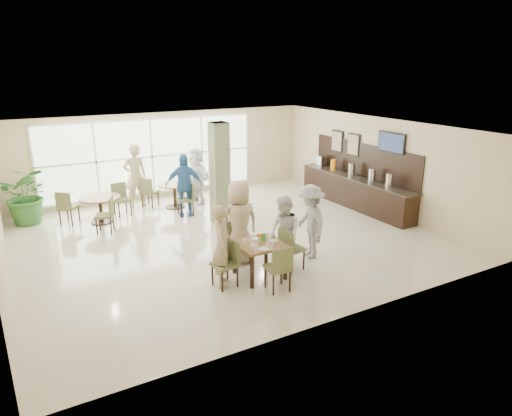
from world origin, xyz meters
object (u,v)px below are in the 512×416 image
potted_plant (27,195)px  round_table_left (100,203)px  teen_standing (310,222)px  teen_right (284,233)px  adult_a (184,185)px  teen_far (239,222)px  adult_standing (135,176)px  round_table_right (175,190)px  teen_left (222,246)px  main_table (259,247)px  buffet_counter (355,189)px  adult_b (196,176)px

potted_plant → round_table_left: bearing=-28.4°
teen_standing → round_table_left: bearing=-130.5°
teen_right → adult_a: adult_a is taller
teen_far → adult_standing: (-0.88, 5.24, 0.05)m
adult_a → adult_standing: bearing=141.8°
teen_far → teen_right: teen_far is taller
round_table_right → teen_far: bearing=-91.7°
teen_standing → teen_far: bearing=-97.9°
teen_right → teen_standing: (0.86, 0.23, 0.04)m
potted_plant → adult_a: (4.04, -1.46, 0.09)m
round_table_left → teen_left: teen_left is taller
teen_left → teen_far: 1.19m
round_table_right → adult_a: (-0.01, -0.88, 0.35)m
main_table → round_table_left: (-2.18, 5.16, -0.08)m
buffet_counter → teen_far: bearing=-158.8°
potted_plant → adult_standing: adult_standing is taller
round_table_left → teen_far: (2.17, -4.27, 0.36)m
main_table → adult_a: (0.12, 4.64, 0.26)m
main_table → adult_b: size_ratio=0.53×
buffet_counter → main_table: bearing=-150.5°
round_table_right → buffet_counter: size_ratio=0.22×
buffet_counter → teen_far: size_ratio=2.51×
round_table_left → teen_left: bearing=-75.2°
buffet_counter → teen_right: size_ratio=2.89×
buffet_counter → adult_b: buffet_counter is taller
teen_far → teen_standing: (1.53, -0.55, -0.08)m
teen_far → teen_standing: 1.63m
potted_plant → teen_right: bearing=-52.6°
main_table → round_table_left: 5.60m
round_table_right → adult_b: adult_b is taller
round_table_left → buffet_counter: 7.60m
potted_plant → teen_left: bearing=-63.0°
teen_left → adult_b: adult_b is taller
teen_standing → adult_b: 5.33m
main_table → teen_far: 0.94m
teen_far → adult_b: bearing=-100.2°
main_table → teen_left: size_ratio=0.55×
adult_a → adult_standing: size_ratio=0.92×
adult_b → buffet_counter: bearing=42.9°
round_table_right → teen_left: bearing=-99.9°
round_table_left → teen_left: size_ratio=0.66×
round_table_left → adult_a: (2.30, -0.52, 0.33)m
teen_left → teen_right: 1.50m
potted_plant → teen_standing: (5.45, -5.76, 0.04)m
teen_far → adult_a: 3.75m
buffet_counter → teen_standing: 4.36m
round_table_left → round_table_right: bearing=8.9°
buffet_counter → potted_plant: (-8.99, 3.23, 0.26)m
adult_a → main_table: bearing=-73.6°
adult_b → adult_standing: adult_standing is taller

